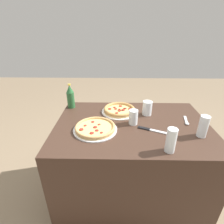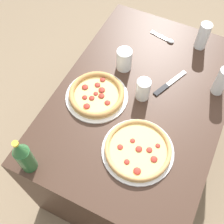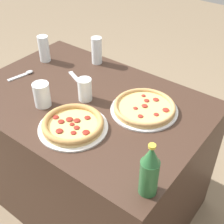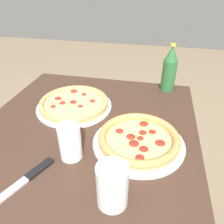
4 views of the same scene
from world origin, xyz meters
TOP-DOWN VIEW (x-y plane):
  - table at (0.00, 0.00)m, footprint 1.18×0.81m
  - pizza_salami at (0.28, 0.10)m, footprint 0.32×0.32m
  - pizza_margherita at (0.10, -0.20)m, footprint 0.31×0.31m
  - glass_iced_tea at (-0.01, -0.00)m, footprint 0.07×0.07m
  - glass_red_wine at (-0.14, -0.16)m, footprint 0.08×0.08m
  - beer_bottle at (0.54, -0.29)m, footprint 0.07×0.07m
  - knife at (-0.13, 0.09)m, footprint 0.22×0.11m

SIDE VIEW (x-z plane):
  - table at x=0.00m, z-range 0.00..0.76m
  - knife at x=-0.13m, z-range 0.76..0.76m
  - pizza_salami at x=0.28m, z-range 0.76..0.79m
  - pizza_margherita at x=0.10m, z-range 0.76..0.80m
  - glass_iced_tea at x=-0.01m, z-range 0.75..0.86m
  - glass_red_wine at x=-0.14m, z-range 0.75..0.87m
  - beer_bottle at x=0.54m, z-range 0.75..0.97m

